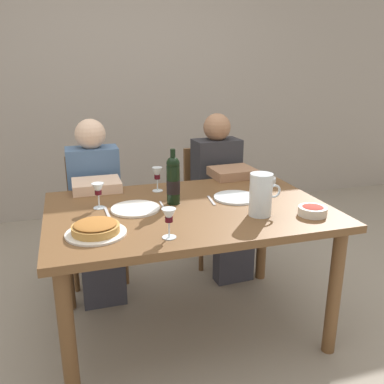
# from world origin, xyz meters

# --- Properties ---
(ground_plane) EXTENTS (8.00, 8.00, 0.00)m
(ground_plane) POSITION_xyz_m (0.00, 0.00, 0.00)
(ground_plane) COLOR gray
(back_wall) EXTENTS (8.00, 0.10, 2.80)m
(back_wall) POSITION_xyz_m (0.00, 2.19, 1.40)
(back_wall) COLOR #A3998E
(back_wall) RESTS_ON ground
(dining_table) EXTENTS (1.50, 1.00, 0.76)m
(dining_table) POSITION_xyz_m (0.00, 0.00, 0.67)
(dining_table) COLOR brown
(dining_table) RESTS_ON ground
(wine_bottle) EXTENTS (0.07, 0.07, 0.31)m
(wine_bottle) POSITION_xyz_m (-0.06, 0.09, 0.89)
(wine_bottle) COLOR black
(wine_bottle) RESTS_ON dining_table
(water_pitcher) EXTENTS (0.17, 0.12, 0.22)m
(water_pitcher) POSITION_xyz_m (0.32, -0.22, 0.86)
(water_pitcher) COLOR silver
(water_pitcher) RESTS_ON dining_table
(baked_tart) EXTENTS (0.28, 0.28, 0.06)m
(baked_tart) POSITION_xyz_m (-0.51, -0.23, 0.79)
(baked_tart) COLOR white
(baked_tart) RESTS_ON dining_table
(salad_bowl) EXTENTS (0.15, 0.15, 0.05)m
(salad_bowl) POSITION_xyz_m (0.57, -0.30, 0.79)
(salad_bowl) COLOR silver
(salad_bowl) RESTS_ON dining_table
(olive_bowl) EXTENTS (0.16, 0.16, 0.06)m
(olive_bowl) POSITION_xyz_m (0.58, 0.27, 0.79)
(olive_bowl) COLOR silver
(olive_bowl) RESTS_ON dining_table
(wine_glass_left_diner) EXTENTS (0.06, 0.06, 0.15)m
(wine_glass_left_diner) POSITION_xyz_m (-0.10, 0.34, 0.86)
(wine_glass_left_diner) COLOR silver
(wine_glass_left_diner) RESTS_ON dining_table
(wine_glass_right_diner) EXTENTS (0.07, 0.07, 0.14)m
(wine_glass_right_diner) POSITION_xyz_m (-0.20, -0.36, 0.86)
(wine_glass_right_diner) COLOR silver
(wine_glass_right_diner) RESTS_ON dining_table
(wine_glass_centre) EXTENTS (0.07, 0.07, 0.14)m
(wine_glass_centre) POSITION_xyz_m (-0.46, 0.13, 0.86)
(wine_glass_centre) COLOR silver
(wine_glass_centre) RESTS_ON dining_table
(dinner_plate_left_setting) EXTENTS (0.25, 0.25, 0.01)m
(dinner_plate_left_setting) POSITION_xyz_m (0.30, 0.07, 0.77)
(dinner_plate_left_setting) COLOR silver
(dinner_plate_left_setting) RESTS_ON dining_table
(dinner_plate_right_setting) EXTENTS (0.26, 0.26, 0.01)m
(dinner_plate_right_setting) POSITION_xyz_m (-0.28, 0.05, 0.77)
(dinner_plate_right_setting) COLOR white
(dinner_plate_right_setting) RESTS_ON dining_table
(fork_left_setting) EXTENTS (0.03, 0.16, 0.00)m
(fork_left_setting) POSITION_xyz_m (0.15, 0.07, 0.76)
(fork_left_setting) COLOR silver
(fork_left_setting) RESTS_ON dining_table
(knife_left_setting) EXTENTS (0.02, 0.18, 0.00)m
(knife_left_setting) POSITION_xyz_m (0.45, 0.07, 0.76)
(knife_left_setting) COLOR silver
(knife_left_setting) RESTS_ON dining_table
(knife_right_setting) EXTENTS (0.02, 0.18, 0.00)m
(knife_right_setting) POSITION_xyz_m (-0.13, 0.05, 0.76)
(knife_right_setting) COLOR silver
(knife_right_setting) RESTS_ON dining_table
(spoon_right_setting) EXTENTS (0.02, 0.16, 0.00)m
(spoon_right_setting) POSITION_xyz_m (-0.43, 0.05, 0.76)
(spoon_right_setting) COLOR silver
(spoon_right_setting) RESTS_ON dining_table
(chair_left) EXTENTS (0.40, 0.40, 0.87)m
(chair_left) POSITION_xyz_m (-0.45, 0.87, 0.50)
(chair_left) COLOR brown
(chair_left) RESTS_ON ground
(diner_left) EXTENTS (0.34, 0.50, 1.16)m
(diner_left) POSITION_xyz_m (-0.45, 0.63, 0.62)
(diner_left) COLOR #4C6B93
(diner_left) RESTS_ON ground
(chair_right) EXTENTS (0.42, 0.42, 0.87)m
(chair_right) POSITION_xyz_m (0.45, 0.91, 0.50)
(chair_right) COLOR brown
(chair_right) RESTS_ON ground
(diner_right) EXTENTS (0.35, 0.52, 1.16)m
(diner_right) POSITION_xyz_m (0.46, 0.67, 0.62)
(diner_right) COLOR #2D2D33
(diner_right) RESTS_ON ground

